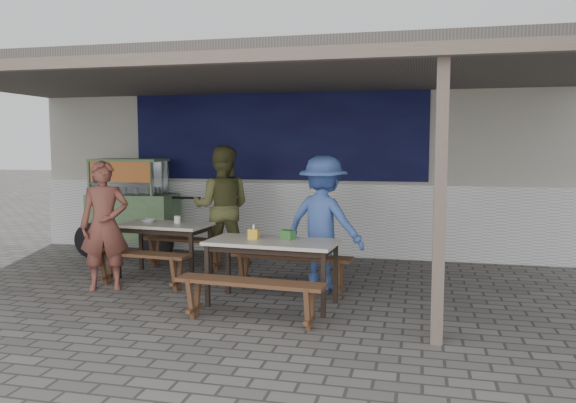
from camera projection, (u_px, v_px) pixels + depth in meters
The scene contains 17 objects.
ground at pixel (228, 301), 6.61m from camera, with size 60.00×60.00×0.00m, color #625D58.
back_wall at pixel (295, 151), 9.90m from camera, with size 9.00×1.28×3.50m.
warung_roof at pixel (250, 76), 7.20m from camera, with size 9.00×4.21×2.81m.
table_left at pixel (164, 229), 7.77m from camera, with size 1.29×0.78×0.75m.
bench_left_street at pixel (141, 262), 7.24m from camera, with size 1.36×0.39×0.45m.
bench_left_wall at pixel (185, 246), 8.37m from camera, with size 1.36×0.39×0.45m.
table_right at pixel (272, 247), 6.39m from camera, with size 1.52×0.81×0.75m.
bench_right_street at pixel (250, 291), 5.75m from camera, with size 1.59×0.39×0.45m.
bench_right_wall at pixel (290, 263), 7.09m from camera, with size 1.59×0.39×0.45m.
vendor_cart at pixel (132, 203), 9.32m from camera, with size 2.00×0.85×1.60m.
patron_street_side at pixel (105, 225), 7.08m from camera, with size 0.60×0.39×1.64m, color brown.
patron_wall_side at pixel (222, 207), 8.40m from camera, with size 0.88×0.69×1.82m, color brown.
patron_right_table at pixel (323, 222), 7.15m from camera, with size 1.10×0.63×1.70m, color #4667BC.
tissue_box at pixel (254, 234), 6.49m from camera, with size 0.11×0.11×0.11m, color gold.
donation_box at pixel (288, 235), 6.46m from camera, with size 0.16×0.10×0.10m, color #356D30.
condiment_jar at pixel (177, 219), 7.80m from camera, with size 0.09×0.09×0.10m, color white.
condiment_bowl at pixel (149, 221), 7.85m from camera, with size 0.19×0.19×0.05m, color white.
Camera 1 is at (2.17, -6.12, 1.83)m, focal length 35.00 mm.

